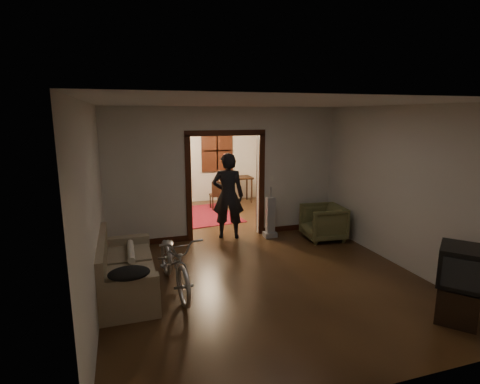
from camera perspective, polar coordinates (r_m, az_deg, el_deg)
name	(u,v)px	position (r m, az deg, el deg)	size (l,w,h in m)	color
floor	(236,247)	(7.68, -0.69, -8.36)	(5.00, 8.50, 0.01)	black
ceiling	(235,106)	(7.21, -0.74, 13.02)	(5.00, 8.50, 0.01)	white
wall_back	(194,156)	(11.41, -6.99, 5.43)	(5.00, 0.02, 2.80)	beige
wall_left	(99,186)	(7.02, -20.63, 0.81)	(0.02, 8.50, 2.80)	beige
wall_right	(346,173)	(8.38, 15.88, 2.79)	(0.02, 8.50, 2.80)	beige
partition_wall	(225,173)	(8.03, -2.28, 2.85)	(5.00, 0.14, 2.80)	beige
door_casing	(225,187)	(8.08, -2.26, 0.75)	(1.74, 0.20, 2.32)	black
far_window	(217,151)	(11.51, -3.52, 6.30)	(0.98, 0.06, 1.28)	black
chandelier	(206,126)	(9.63, -5.14, 9.98)	(0.24, 0.24, 0.24)	#FFE0A5
light_switch	(272,178)	(8.32, 4.86, 2.09)	(0.08, 0.01, 0.12)	silver
sofa	(125,265)	(5.95, -17.13, -10.59)	(0.84, 1.87, 0.86)	#74694D
rolled_paper	(131,251)	(6.20, -16.30, -8.65)	(0.11, 0.11, 0.85)	beige
jacket	(129,273)	(5.02, -16.56, -11.78)	(0.52, 0.39, 0.15)	black
bicycle	(175,261)	(5.86, -9.94, -10.27)	(0.61, 1.76, 0.92)	silver
armchair	(323,222)	(8.22, 12.54, -4.55)	(0.80, 0.82, 0.75)	brown
tv_stand	(457,303)	(5.79, 30.19, -14.46)	(0.52, 0.47, 0.47)	black
crt_tv	(462,266)	(5.60, 30.74, -9.66)	(0.58, 0.52, 0.50)	black
vacuum	(270,217)	(8.18, 4.63, -3.85)	(0.27, 0.22, 0.89)	gray
person	(228,196)	(8.02, -1.84, -0.59)	(0.68, 0.44, 1.85)	black
oriental_rug	(202,215)	(10.04, -5.82, -3.51)	(1.65, 2.16, 0.02)	maroon
locker	(153,174)	(11.05, -13.14, 2.69)	(0.96, 0.53, 1.92)	#262E1B
globe	(151,140)	(10.94, -13.38, 7.77)	(0.31, 0.31, 0.31)	#1E5972
desk	(235,190)	(11.39, -0.80, 0.32)	(1.03, 0.58, 0.77)	black
desk_chair	(217,195)	(10.57, -3.56, -0.45)	(0.36, 0.36, 0.82)	black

